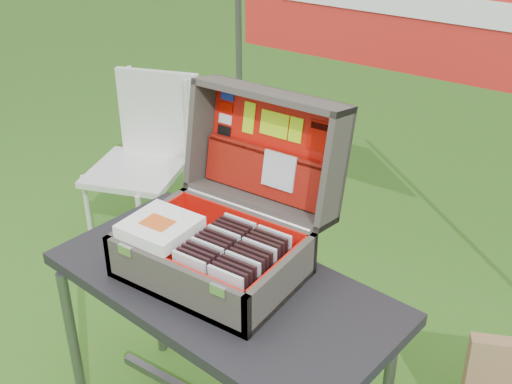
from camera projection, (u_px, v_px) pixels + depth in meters
The scene contains 83 objects.
table at pixel (225, 365), 2.11m from camera, with size 1.09×0.55×0.68m, color black, non-canonical shape.
table_top at pixel (222, 287), 1.96m from camera, with size 1.09×0.55×0.04m, color black.
table_leg_fl at pixel (75, 349), 2.20m from camera, with size 0.04×0.04×0.64m, color #59595B.
table_leg_bl at pixel (157, 286), 2.51m from camera, with size 0.04×0.04×0.64m, color #59595B.
suitcase at pixel (222, 196), 1.90m from camera, with size 0.52×0.53×0.49m, color #494339, non-canonical shape.
suitcase_base_bottom at pixel (212, 271), 1.97m from camera, with size 0.52×0.37×0.02m, color #494339.
suitcase_base_wall_front at pixel (173, 285), 1.82m from camera, with size 0.52×0.02×0.14m, color #494339.
suitcase_base_wall_back at pixel (245, 229), 2.07m from camera, with size 0.52×0.02×0.14m, color #494339.
suitcase_base_wall_left at pixel (150, 230), 2.07m from camera, with size 0.02×0.37×0.14m, color #494339.
suitcase_base_wall_right at pixel (282, 284), 1.82m from camera, with size 0.02×0.37×0.14m, color #494339.
suitcase_liner_floor at pixel (212, 268), 1.97m from camera, with size 0.48×0.33×0.01m, color red.
suitcase_latch_left at pixel (126, 250), 1.86m from camera, with size 0.05×0.01×0.03m, color silver.
suitcase_latch_right at pixel (218, 290), 1.70m from camera, with size 0.05×0.01×0.03m, color silver.
suitcase_hinge at pixel (246, 209), 2.05m from camera, with size 0.02×0.02×0.47m, color silver.
suitcase_lid_back at pixel (275, 146), 2.09m from camera, with size 0.52×0.37×0.02m, color #494339.
suitcase_lid_rim_far at pixel (271, 95), 1.98m from camera, with size 0.52×0.02×0.14m, color #494339.
suitcase_lid_rim_near at pixel (259, 201), 2.10m from camera, with size 0.52×0.02×0.14m, color #494339.
suitcase_lid_rim_left at pixel (202, 132), 2.16m from camera, with size 0.02×0.37×0.14m, color #494339.
suitcase_lid_rim_right at pixel (335, 170), 1.92m from camera, with size 0.02×0.37×0.14m, color #494339.
suitcase_lid_liner at pixel (273, 147), 2.08m from camera, with size 0.48×0.33×0.01m, color red.
suitcase_liner_wall_front at pixel (176, 280), 1.82m from camera, with size 0.48×0.01×0.12m, color red.
suitcase_liner_wall_back at pixel (242, 229), 2.06m from camera, with size 0.48×0.01×0.12m, color red.
suitcase_liner_wall_left at pixel (152, 229), 2.06m from camera, with size 0.01×0.33×0.12m, color red.
suitcase_liner_wall_right at pixel (278, 279), 1.82m from camera, with size 0.01×0.33×0.12m, color red.
suitcase_lid_pocket at pixel (266, 173), 2.09m from camera, with size 0.46×0.15×0.03m, color maroon.
suitcase_pocket_edge at pixel (268, 152), 2.06m from camera, with size 0.45×0.02×0.02m, color maroon.
suitcase_pocket_cd at pixel (279, 171), 2.04m from camera, with size 0.12×0.12×0.01m, color silver.
lid_sticker_cc_a at pixel (227, 96), 2.12m from camera, with size 0.05×0.03×0.00m, color #1933B2.
lid_sticker_cc_b at pixel (226, 107), 2.14m from camera, with size 0.05×0.03×0.00m, color #C40C00.
lid_sticker_cc_c at pixel (225, 119), 2.15m from camera, with size 0.05×0.03×0.00m, color white.
lid_sticker_cc_d at pixel (224, 131), 2.16m from camera, with size 0.05×0.03×0.00m, color black.
lid_card_neon_tall at pixel (249, 118), 2.09m from camera, with size 0.04×0.10×0.00m, color #B6E814.
lid_card_neon_main at pixel (274, 124), 2.05m from camera, with size 0.10×0.08×0.00m, color #B6E814.
lid_card_neon_small at pixel (296, 130), 2.01m from camera, with size 0.05×0.08×0.00m, color #B6E814.
lid_sticker_band at pixel (322, 137), 1.96m from camera, with size 0.09×0.09×0.00m, color #C40C00.
lid_sticker_band_bar at pixel (323, 127), 1.95m from camera, with size 0.08×0.02×0.00m, color black.
cd_left_0 at pixel (190, 276), 1.81m from camera, with size 0.12×0.01×0.13m, color silver.
cd_left_1 at pixel (195, 272), 1.83m from camera, with size 0.12×0.01×0.13m, color black.
cd_left_2 at pixel (199, 269), 1.84m from camera, with size 0.12×0.01×0.13m, color black.
cd_left_3 at pixel (203, 265), 1.86m from camera, with size 0.12×0.01×0.13m, color black.
cd_left_4 at pixel (208, 262), 1.87m from camera, with size 0.12×0.01×0.13m, color silver.
cd_left_5 at pixel (212, 259), 1.89m from camera, with size 0.12×0.01×0.13m, color black.
cd_left_6 at pixel (216, 255), 1.90m from camera, with size 0.12×0.01×0.13m, color black.
cd_left_7 at pixel (220, 252), 1.92m from camera, with size 0.12×0.01×0.13m, color black.
cd_left_8 at pixel (225, 249), 1.93m from camera, with size 0.12×0.01×0.13m, color silver.
cd_left_9 at pixel (229, 246), 1.95m from camera, with size 0.12×0.01×0.13m, color black.
cd_left_10 at pixel (232, 243), 1.96m from camera, with size 0.12×0.01×0.13m, color black.
cd_left_11 at pixel (236, 240), 1.98m from camera, with size 0.12×0.01×0.13m, color black.
cd_left_12 at pixel (240, 237), 1.99m from camera, with size 0.12×0.01×0.13m, color silver.
cd_right_0 at pixel (226, 291), 1.75m from camera, with size 0.12×0.01×0.13m, color silver.
cd_right_1 at pixel (230, 288), 1.77m from camera, with size 0.12×0.01×0.13m, color black.
cd_right_2 at pixel (235, 284), 1.78m from camera, with size 0.12×0.01×0.13m, color black.
cd_right_3 at pixel (239, 280), 1.80m from camera, with size 0.12×0.01×0.13m, color black.
cd_right_4 at pixel (243, 276), 1.81m from camera, with size 0.12×0.01×0.13m, color silver.
cd_right_5 at pixel (247, 273), 1.83m from camera, with size 0.12×0.01×0.13m, color black.
cd_right_6 at pixel (251, 269), 1.84m from camera, with size 0.12×0.01×0.13m, color black.
cd_right_7 at pixel (255, 266), 1.86m from camera, with size 0.12×0.01×0.13m, color black.
cd_right_8 at pixel (259, 262), 1.87m from camera, with size 0.12×0.01×0.13m, color silver.
cd_right_9 at pixel (263, 259), 1.89m from camera, with size 0.12×0.01×0.13m, color black.
cd_right_10 at pixel (267, 256), 1.90m from camera, with size 0.12×0.01×0.13m, color black.
cd_right_11 at pixel (271, 253), 1.92m from camera, with size 0.12×0.01×0.13m, color black.
cd_right_12 at pixel (274, 249), 1.93m from camera, with size 0.12×0.01×0.13m, color silver.
songbook_0 at pixel (161, 232), 1.92m from camera, with size 0.20×0.20×0.01m, color white.
songbook_1 at pixel (160, 231), 1.92m from camera, with size 0.20×0.20×0.01m, color white.
songbook_2 at pixel (160, 229), 1.92m from camera, with size 0.20×0.20×0.01m, color white.
songbook_3 at pixel (160, 228), 1.92m from camera, with size 0.20×0.20×0.01m, color white.
songbook_4 at pixel (160, 226), 1.92m from camera, with size 0.20×0.20×0.01m, color white.
songbook_5 at pixel (160, 225), 1.91m from camera, with size 0.20×0.20×0.01m, color white.
songbook_6 at pixel (160, 223), 1.91m from camera, with size 0.20×0.20×0.01m, color white.
songbook_7 at pixel (160, 222), 1.91m from camera, with size 0.20×0.20×0.01m, color white.
songbook_graphic at pixel (157, 222), 1.90m from camera, with size 0.09×0.07×0.00m, color #D85919.
chair at pixel (136, 173), 3.07m from camera, with size 0.41×0.45×0.91m, color silver, non-canonical shape.
chair_seat at pixel (136, 171), 3.06m from camera, with size 0.41×0.41×0.03m, color silver.
chair_backrest at pixel (160, 114), 3.10m from camera, with size 0.41×0.03×0.43m, color silver.
chair_leg_fl at pixel (89, 218), 3.14m from camera, with size 0.02×0.02×0.46m, color silver.
chair_leg_fr at pixel (142, 240), 2.96m from camera, with size 0.02×0.02×0.46m, color silver.
chair_leg_bl at pixel (138, 189), 3.39m from camera, with size 0.02×0.02×0.46m, color silver.
chair_leg_br at pixel (190, 208), 3.22m from camera, with size 0.02×0.02×0.46m, color silver.
chair_upright_left at pixel (133, 109), 3.19m from camera, with size 0.02×0.02×0.43m, color silver.
chair_upright_right at pixel (188, 124), 3.02m from camera, with size 0.02×0.02×0.43m, color silver.
banner_post_left at pixel (239, 76), 3.11m from camera, with size 0.03×0.03×1.70m, color #59595B.
banner at pixel (416, 4), 2.46m from camera, with size 1.60×0.01×0.55m, color red.
banner_text at pixel (415, 5), 2.46m from camera, with size 1.20×0.00×0.10m, color white.
Camera 1 is at (0.89, -1.33, 1.86)m, focal length 45.00 mm.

